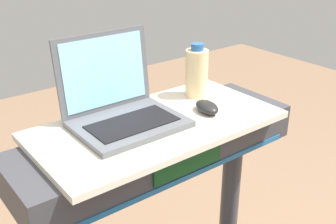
# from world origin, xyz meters

# --- Properties ---
(desk_board) EXTENTS (0.74, 0.38, 0.02)m
(desk_board) POSITION_xyz_m (0.00, 0.70, 1.11)
(desk_board) COLOR beige
(desk_board) RESTS_ON treadmill_base
(laptop) EXTENTS (0.31, 0.26, 0.25)m
(laptop) POSITION_xyz_m (-0.08, 0.77, 1.17)
(laptop) COLOR #515459
(laptop) RESTS_ON desk_board
(computer_mouse) EXTENTS (0.08, 0.11, 0.03)m
(computer_mouse) POSITION_xyz_m (0.16, 0.66, 1.14)
(computer_mouse) COLOR black
(computer_mouse) RESTS_ON desk_board
(water_bottle) EXTENTS (0.08, 0.08, 0.18)m
(water_bottle) POSITION_xyz_m (0.23, 0.79, 1.20)
(water_bottle) COLOR beige
(water_bottle) RESTS_ON desk_board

